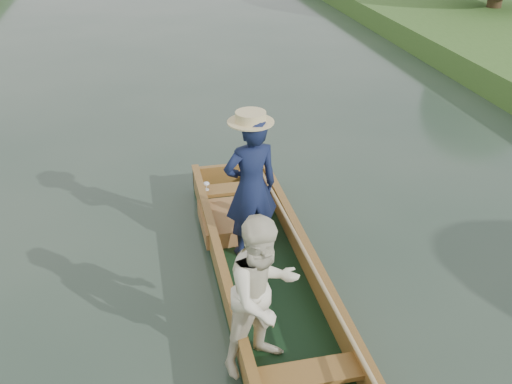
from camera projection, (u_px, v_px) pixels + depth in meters
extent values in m
plane|color=#283D30|center=(267.00, 289.00, 6.57)|extent=(120.00, 120.00, 0.00)
cube|color=black|center=(267.00, 286.00, 6.55)|extent=(1.10, 5.00, 0.08)
cube|color=olive|center=(223.00, 278.00, 6.35)|extent=(0.08, 5.00, 0.32)
cube|color=olive|center=(310.00, 266.00, 6.54)|extent=(0.08, 5.00, 0.32)
cube|color=olive|center=(230.00, 174.00, 8.55)|extent=(1.10, 0.08, 0.32)
cube|color=olive|center=(222.00, 265.00, 6.27)|extent=(0.10, 5.00, 0.04)
cube|color=olive|center=(311.00, 253.00, 6.46)|extent=(0.10, 5.00, 0.04)
cube|color=olive|center=(236.00, 188.00, 8.04)|extent=(0.94, 0.30, 0.05)
cube|color=olive|center=(309.00, 374.00, 5.05)|extent=(0.94, 0.30, 0.05)
imported|color=#131C3D|center=(251.00, 188.00, 6.63)|extent=(0.72, 0.53, 1.80)
cylinder|color=beige|center=(251.00, 119.00, 6.22)|extent=(0.52, 0.52, 0.12)
imported|color=#ECE5C8|center=(263.00, 295.00, 5.10)|extent=(0.96, 0.88, 1.60)
cube|color=#A74C36|center=(234.00, 221.00, 7.50)|extent=(0.85, 0.90, 0.22)
sphere|color=tan|center=(254.00, 209.00, 7.36)|extent=(0.18, 0.18, 0.18)
sphere|color=tan|center=(254.00, 200.00, 7.29)|extent=(0.13, 0.13, 0.13)
sphere|color=tan|center=(250.00, 197.00, 7.25)|extent=(0.05, 0.05, 0.05)
sphere|color=tan|center=(258.00, 196.00, 7.27)|extent=(0.05, 0.05, 0.05)
sphere|color=tan|center=(255.00, 203.00, 7.25)|extent=(0.05, 0.05, 0.05)
sphere|color=tan|center=(248.00, 208.00, 7.32)|extent=(0.06, 0.06, 0.06)
sphere|color=tan|center=(260.00, 207.00, 7.35)|extent=(0.06, 0.06, 0.06)
sphere|color=tan|center=(251.00, 215.00, 7.36)|extent=(0.07, 0.07, 0.07)
sphere|color=tan|center=(258.00, 214.00, 7.38)|extent=(0.07, 0.07, 0.07)
cylinder|color=silver|center=(207.00, 190.00, 7.95)|extent=(0.07, 0.07, 0.01)
cylinder|color=silver|center=(206.00, 187.00, 7.93)|extent=(0.01, 0.01, 0.08)
ellipsoid|color=silver|center=(206.00, 184.00, 7.90)|extent=(0.09, 0.09, 0.05)
cylinder|color=tan|center=(308.00, 259.00, 6.30)|extent=(0.04, 4.60, 0.20)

